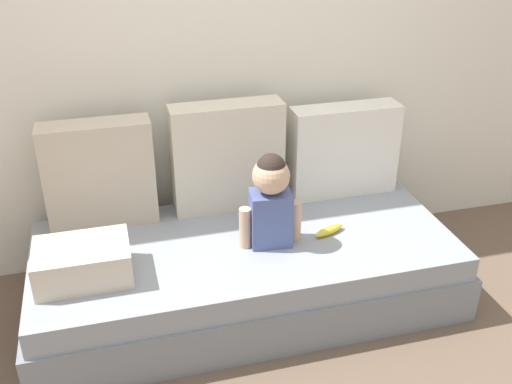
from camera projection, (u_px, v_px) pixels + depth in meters
name	position (u px, v px, depth m)	size (l,w,h in m)	color
ground_plane	(245.00, 299.00, 3.00)	(12.00, 12.00, 0.00)	brown
back_wall	(215.00, 33.00, 2.93)	(5.24, 0.10, 2.40)	silver
couch	(245.00, 270.00, 2.92)	(2.04, 0.90, 0.35)	gray
throw_pillow_left	(99.00, 174.00, 2.87)	(0.52, 0.16, 0.53)	#C1B29E
throw_pillow_center	(227.00, 157.00, 3.00)	(0.56, 0.16, 0.56)	beige
throw_pillow_right	(344.00, 150.00, 3.16)	(0.58, 0.16, 0.49)	silver
toddler	(271.00, 198.00, 2.71)	(0.30, 0.17, 0.46)	#4C5B93
banana	(329.00, 230.00, 2.87)	(0.17, 0.04, 0.04)	yellow
folded_blanket	(83.00, 262.00, 2.53)	(0.40, 0.28, 0.16)	beige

